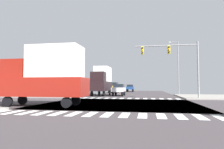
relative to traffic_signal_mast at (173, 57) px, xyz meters
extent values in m
cube|color=#3D3639|center=(-5.73, -7.15, -5.29)|extent=(14.00, 90.00, 0.05)
cube|color=#3D3639|center=(-5.73, -7.15, -5.29)|extent=(90.00, 12.00, 0.05)
cube|color=gray|center=(7.27, 4.85, -5.20)|extent=(12.00, 12.00, 0.14)
cube|color=gray|center=(-18.73, 4.85, -5.20)|extent=(12.00, 12.00, 0.14)
cube|color=white|center=(-11.48, -14.45, -5.26)|extent=(0.50, 2.00, 0.01)
cube|color=white|center=(-10.48, -14.45, -5.26)|extent=(0.50, 2.00, 0.01)
cube|color=white|center=(-9.48, -14.45, -5.26)|extent=(0.50, 2.00, 0.01)
cube|color=white|center=(-8.48, -14.45, -5.26)|extent=(0.50, 2.00, 0.01)
cube|color=white|center=(-7.48, -14.45, -5.26)|extent=(0.50, 2.00, 0.01)
cube|color=white|center=(-6.48, -14.45, -5.26)|extent=(0.50, 2.00, 0.01)
cube|color=white|center=(-5.48, -14.45, -5.26)|extent=(0.50, 2.00, 0.01)
cube|color=white|center=(-4.48, -14.45, -5.26)|extent=(0.50, 2.00, 0.01)
cube|color=white|center=(-3.48, -14.45, -5.26)|extent=(0.50, 2.00, 0.01)
cube|color=white|center=(-2.48, -14.45, -5.26)|extent=(0.50, 2.00, 0.01)
cube|color=white|center=(-1.48, -14.45, -5.26)|extent=(0.50, 2.00, 0.01)
cube|color=white|center=(-0.48, -14.45, -5.26)|extent=(0.50, 2.00, 0.01)
cube|color=white|center=(0.52, -14.45, -5.26)|extent=(0.50, 2.00, 0.01)
cube|color=white|center=(-12.48, 0.15, -5.26)|extent=(0.50, 2.00, 0.01)
cube|color=white|center=(-11.48, 0.15, -5.26)|extent=(0.50, 2.00, 0.01)
cube|color=white|center=(-10.48, 0.15, -5.26)|extent=(0.50, 2.00, 0.01)
cube|color=white|center=(-9.48, 0.15, -5.26)|extent=(0.50, 2.00, 0.01)
cube|color=white|center=(-8.48, 0.15, -5.26)|extent=(0.50, 2.00, 0.01)
cube|color=white|center=(-7.48, 0.15, -5.26)|extent=(0.50, 2.00, 0.01)
cube|color=white|center=(-6.48, 0.15, -5.26)|extent=(0.50, 2.00, 0.01)
cube|color=white|center=(-5.48, 0.15, -5.26)|extent=(0.50, 2.00, 0.01)
cube|color=white|center=(-4.48, 0.15, -5.26)|extent=(0.50, 2.00, 0.01)
cube|color=white|center=(-3.48, 0.15, -5.26)|extent=(0.50, 2.00, 0.01)
cube|color=white|center=(-2.48, 0.15, -5.26)|extent=(0.50, 2.00, 0.01)
cube|color=white|center=(-1.48, 0.15, -5.26)|extent=(0.50, 2.00, 0.01)
cube|color=white|center=(-0.48, 0.15, -5.26)|extent=(0.50, 2.00, 0.01)
cube|color=white|center=(0.52, 0.15, -5.26)|extent=(0.50, 2.00, 0.01)
cylinder|color=gray|center=(2.91, 0.02, -1.72)|extent=(0.20, 0.20, 7.08)
cylinder|color=gray|center=(-0.90, 0.02, 1.42)|extent=(7.61, 0.14, 0.14)
cube|color=yellow|center=(-0.52, 0.02, 0.87)|extent=(0.32, 0.40, 1.00)
sphere|color=black|center=(-0.52, -0.22, 1.18)|extent=(0.22, 0.22, 0.22)
sphere|color=orange|center=(-0.52, -0.22, 0.87)|extent=(0.22, 0.22, 0.22)
sphere|color=black|center=(-0.52, -0.22, 0.56)|extent=(0.22, 0.22, 0.22)
cube|color=yellow|center=(-3.79, 0.02, 0.87)|extent=(0.32, 0.40, 1.00)
sphere|color=black|center=(-3.79, -0.22, 1.18)|extent=(0.22, 0.22, 0.22)
sphere|color=orange|center=(-3.79, -0.22, 0.87)|extent=(0.22, 0.22, 0.22)
sphere|color=black|center=(-3.79, -0.22, 0.56)|extent=(0.22, 0.22, 0.22)
cylinder|color=gray|center=(2.07, 10.01, -0.62)|extent=(0.16, 0.16, 9.29)
cylinder|color=gray|center=(1.37, 10.01, 3.92)|extent=(1.40, 0.10, 0.10)
ellipsoid|color=silver|center=(0.67, 10.01, 3.87)|extent=(0.60, 0.32, 0.20)
cube|color=beige|center=(-25.68, 7.43, -3.39)|extent=(13.53, 8.04, 3.75)
cube|color=beige|center=(-25.68, 7.43, -1.32)|extent=(13.83, 8.34, 0.40)
cube|color=black|center=(-17.41, 4.41, -4.37)|extent=(0.24, 2.20, 1.80)
cylinder|color=black|center=(-7.01, 4.81, -4.93)|extent=(0.26, 0.68, 0.68)
cylinder|color=black|center=(-8.45, 4.81, -4.93)|extent=(0.26, 0.68, 0.68)
cylinder|color=black|center=(-7.01, 7.73, -4.93)|extent=(0.26, 0.68, 0.68)
cylinder|color=black|center=(-8.45, 7.73, -4.93)|extent=(0.26, 0.68, 0.68)
cube|color=silver|center=(-7.73, 6.27, -4.26)|extent=(1.80, 4.30, 0.66)
cube|color=black|center=(-7.73, 6.27, -3.66)|extent=(1.55, 2.24, 0.54)
cylinder|color=black|center=(-9.95, 17.57, -4.90)|extent=(0.26, 0.74, 0.74)
cylinder|color=black|center=(-11.52, 17.57, -4.90)|extent=(0.26, 0.74, 0.74)
cylinder|color=black|center=(-9.95, 20.70, -4.90)|extent=(0.26, 0.74, 0.74)
cylinder|color=black|center=(-11.52, 20.70, -4.90)|extent=(0.26, 0.74, 0.74)
cube|color=gold|center=(-10.73, 19.13, -4.09)|extent=(1.96, 4.60, 0.88)
cube|color=black|center=(-10.73, 19.13, -3.29)|extent=(1.69, 3.22, 0.72)
cylinder|color=black|center=(-9.77, 4.31, -4.87)|extent=(0.26, 0.80, 0.80)
cylinder|color=black|center=(-11.69, 4.31, -4.87)|extent=(0.26, 0.80, 0.80)
cylinder|color=black|center=(-9.77, 9.21, -4.87)|extent=(0.26, 0.80, 0.80)
cylinder|color=black|center=(-11.69, 9.21, -4.87)|extent=(0.26, 0.80, 0.80)
cube|color=black|center=(-10.73, 6.76, -3.72)|extent=(2.40, 7.20, 1.49)
cube|color=white|center=(-10.73, 7.84, -1.70)|extent=(2.30, 4.18, 2.56)
cube|color=black|center=(-10.73, 4.60, -2.24)|extent=(2.11, 2.02, 1.49)
cylinder|color=black|center=(-7.01, 26.06, -4.93)|extent=(0.26, 0.68, 0.68)
cylinder|color=black|center=(-8.45, 26.06, -4.93)|extent=(0.26, 0.68, 0.68)
cylinder|color=black|center=(-7.01, 28.99, -4.93)|extent=(0.26, 0.68, 0.68)
cylinder|color=black|center=(-8.45, 28.99, -4.93)|extent=(0.26, 0.68, 0.68)
cube|color=navy|center=(-7.73, 27.53, -4.26)|extent=(1.80, 4.30, 0.66)
cube|color=black|center=(-7.73, 27.53, -3.66)|extent=(1.55, 2.24, 0.54)
cylinder|color=black|center=(-14.04, -11.61, -4.87)|extent=(0.80, 0.26, 0.80)
cylinder|color=black|center=(-14.04, -9.69, -4.87)|extent=(0.80, 0.26, 0.80)
cylinder|color=black|center=(-9.14, -11.61, -4.87)|extent=(0.80, 0.26, 0.80)
cylinder|color=black|center=(-9.14, -9.69, -4.87)|extent=(0.80, 0.26, 0.80)
cube|color=maroon|center=(-11.59, -10.65, -3.72)|extent=(7.20, 2.40, 1.49)
cube|color=white|center=(-10.51, -10.65, -1.70)|extent=(4.18, 2.30, 2.56)
cube|color=maroon|center=(-13.75, -10.65, -2.24)|extent=(2.02, 2.11, 1.49)
camera|label=1|loc=(-3.20, -25.82, -3.60)|focal=32.28mm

